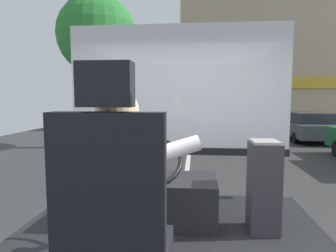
% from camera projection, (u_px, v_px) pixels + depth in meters
% --- Properties ---
extents(ground, '(18.00, 44.00, 0.06)m').
position_uv_depth(ground, '(190.00, 148.00, 10.61)').
color(ground, '#343434').
extents(driver_seat, '(0.48, 0.48, 1.27)m').
position_uv_depth(driver_seat, '(115.00, 230.00, 1.32)').
color(driver_seat, black).
rests_on(driver_seat, bus_floor).
extents(bus_driver, '(0.80, 0.56, 0.76)m').
position_uv_depth(bus_driver, '(121.00, 187.00, 1.41)').
color(bus_driver, '#332D28').
rests_on(bus_driver, driver_seat).
extents(steering_console, '(1.10, 1.02, 0.83)m').
position_uv_depth(steering_console, '(155.00, 198.00, 2.62)').
color(steering_console, black).
rests_on(steering_console, bus_floor).
extents(fare_box, '(0.24, 0.28, 0.77)m').
position_uv_depth(fare_box, '(264.00, 186.00, 2.43)').
color(fare_box, '#333338').
rests_on(fare_box, bus_floor).
extents(windshield_panel, '(2.50, 0.08, 1.48)m').
position_uv_depth(windshield_panel, '(178.00, 105.00, 3.32)').
color(windshield_panel, silver).
extents(street_tree, '(2.81, 2.81, 5.45)m').
position_uv_depth(street_tree, '(97.00, 36.00, 10.32)').
color(street_tree, '#4C3828').
rests_on(street_tree, ground).
extents(shop_building, '(10.92, 5.13, 7.48)m').
position_uv_depth(shop_building, '(269.00, 67.00, 18.14)').
color(shop_building, tan).
rests_on(shop_building, ground).
extents(parked_car_charcoal, '(1.85, 4.16, 1.20)m').
position_uv_depth(parked_car_charcoal, '(306.00, 125.00, 12.60)').
color(parked_car_charcoal, '#474C51').
rests_on(parked_car_charcoal, ground).
extents(parked_car_white, '(1.89, 4.21, 1.41)m').
position_uv_depth(parked_car_white, '(275.00, 116.00, 17.37)').
color(parked_car_white, silver).
rests_on(parked_car_white, ground).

